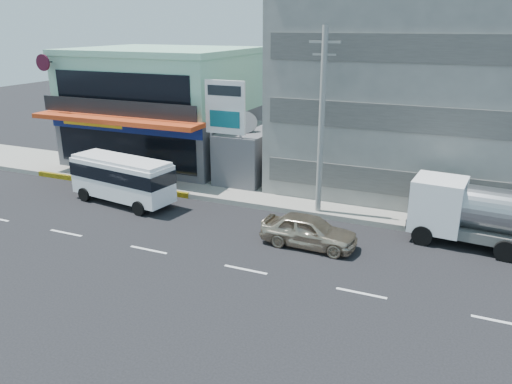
{
  "coord_description": "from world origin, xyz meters",
  "views": [
    {
      "loc": [
        13.05,
        -17.51,
        10.05
      ],
      "look_at": [
        3.84,
        3.81,
        2.2
      ],
      "focal_mm": 35.0,
      "sensor_mm": 36.0,
      "label": 1
    }
  ],
  "objects_px": {
    "concrete_building": "(421,76)",
    "satellite_dish": "(245,131)",
    "tanker_truck": "(491,215)",
    "minibus": "(122,177)",
    "shop_building": "(164,109)",
    "motorcycle_rider": "(126,191)",
    "utility_pole_near": "(321,123)",
    "sedan": "(309,231)",
    "billboard": "(225,114)"
  },
  "relations": [
    {
      "from": "shop_building",
      "to": "concrete_building",
      "type": "bearing_deg",
      "value": 3.35
    },
    {
      "from": "sedan",
      "to": "concrete_building",
      "type": "bearing_deg",
      "value": -14.33
    },
    {
      "from": "shop_building",
      "to": "sedan",
      "type": "bearing_deg",
      "value": -35.54
    },
    {
      "from": "tanker_truck",
      "to": "motorcycle_rider",
      "type": "xyz_separation_m",
      "value": [
        -19.66,
        -1.38,
        -0.98
      ]
    },
    {
      "from": "shop_building",
      "to": "motorcycle_rider",
      "type": "bearing_deg",
      "value": -71.87
    },
    {
      "from": "satellite_dish",
      "to": "billboard",
      "type": "distance_m",
      "value": 2.31
    },
    {
      "from": "utility_pole_near",
      "to": "concrete_building",
      "type": "bearing_deg",
      "value": 62.24
    },
    {
      "from": "concrete_building",
      "to": "satellite_dish",
      "type": "bearing_deg",
      "value": -158.2
    },
    {
      "from": "shop_building",
      "to": "sedan",
      "type": "distance_m",
      "value": 18.39
    },
    {
      "from": "satellite_dish",
      "to": "sedan",
      "type": "relative_size",
      "value": 0.33
    },
    {
      "from": "minibus",
      "to": "concrete_building",
      "type": "bearing_deg",
      "value": 33.89
    },
    {
      "from": "utility_pole_near",
      "to": "motorcycle_rider",
      "type": "relative_size",
      "value": 4.96
    },
    {
      "from": "minibus",
      "to": "tanker_truck",
      "type": "bearing_deg",
      "value": 4.88
    },
    {
      "from": "sedan",
      "to": "motorcycle_rider",
      "type": "xyz_separation_m",
      "value": [
        -11.86,
        1.73,
        -0.11
      ]
    },
    {
      "from": "minibus",
      "to": "sedan",
      "type": "relative_size",
      "value": 1.47
    },
    {
      "from": "motorcycle_rider",
      "to": "utility_pole_near",
      "type": "bearing_deg",
      "value": 11.45
    },
    {
      "from": "concrete_building",
      "to": "minibus",
      "type": "relative_size",
      "value": 2.37
    },
    {
      "from": "tanker_truck",
      "to": "minibus",
      "type": "bearing_deg",
      "value": -175.12
    },
    {
      "from": "billboard",
      "to": "utility_pole_near",
      "type": "height_order",
      "value": "utility_pole_near"
    },
    {
      "from": "utility_pole_near",
      "to": "minibus",
      "type": "height_order",
      "value": "utility_pole_near"
    },
    {
      "from": "utility_pole_near",
      "to": "sedan",
      "type": "height_order",
      "value": "utility_pole_near"
    },
    {
      "from": "minibus",
      "to": "tanker_truck",
      "type": "height_order",
      "value": "tanker_truck"
    },
    {
      "from": "tanker_truck",
      "to": "utility_pole_near",
      "type": "bearing_deg",
      "value": 174.19
    },
    {
      "from": "satellite_dish",
      "to": "sedan",
      "type": "xyz_separation_m",
      "value": [
        6.74,
        -7.58,
        -2.8
      ]
    },
    {
      "from": "concrete_building",
      "to": "motorcycle_rider",
      "type": "height_order",
      "value": "concrete_building"
    },
    {
      "from": "shop_building",
      "to": "satellite_dish",
      "type": "height_order",
      "value": "shop_building"
    },
    {
      "from": "concrete_building",
      "to": "billboard",
      "type": "xyz_separation_m",
      "value": [
        -10.5,
        -5.8,
        -2.07
      ]
    },
    {
      "from": "shop_building",
      "to": "utility_pole_near",
      "type": "distance_m",
      "value": 15.5
    },
    {
      "from": "satellite_dish",
      "to": "concrete_building",
      "type": "bearing_deg",
      "value": 21.8
    },
    {
      "from": "sedan",
      "to": "tanker_truck",
      "type": "relative_size",
      "value": 0.58
    },
    {
      "from": "billboard",
      "to": "motorcycle_rider",
      "type": "height_order",
      "value": "billboard"
    },
    {
      "from": "minibus",
      "to": "sedan",
      "type": "height_order",
      "value": "minibus"
    },
    {
      "from": "minibus",
      "to": "motorcycle_rider",
      "type": "relative_size",
      "value": 3.35
    },
    {
      "from": "shop_building",
      "to": "minibus",
      "type": "bearing_deg",
      "value": -72.33
    },
    {
      "from": "shop_building",
      "to": "concrete_building",
      "type": "distance_m",
      "value": 18.28
    },
    {
      "from": "concrete_building",
      "to": "utility_pole_near",
      "type": "height_order",
      "value": "concrete_building"
    },
    {
      "from": "sedan",
      "to": "motorcycle_rider",
      "type": "bearing_deg",
      "value": 83.11
    },
    {
      "from": "concrete_building",
      "to": "satellite_dish",
      "type": "distance_m",
      "value": 11.3
    },
    {
      "from": "shop_building",
      "to": "utility_pole_near",
      "type": "height_order",
      "value": "utility_pole_near"
    },
    {
      "from": "concrete_building",
      "to": "motorcycle_rider",
      "type": "bearing_deg",
      "value": -146.91
    },
    {
      "from": "concrete_building",
      "to": "tanker_truck",
      "type": "xyz_separation_m",
      "value": [
        4.54,
        -8.47,
        -5.36
      ]
    },
    {
      "from": "sedan",
      "to": "tanker_truck",
      "type": "xyz_separation_m",
      "value": [
        7.8,
        3.11,
        0.87
      ]
    },
    {
      "from": "billboard",
      "to": "minibus",
      "type": "bearing_deg",
      "value": -136.66
    },
    {
      "from": "billboard",
      "to": "utility_pole_near",
      "type": "xyz_separation_m",
      "value": [
        6.5,
        -1.8,
        0.22
      ]
    },
    {
      "from": "minibus",
      "to": "tanker_truck",
      "type": "relative_size",
      "value": 0.85
    },
    {
      "from": "satellite_dish",
      "to": "motorcycle_rider",
      "type": "distance_m",
      "value": 8.3
    },
    {
      "from": "concrete_building",
      "to": "minibus",
      "type": "bearing_deg",
      "value": -146.11
    },
    {
      "from": "utility_pole_near",
      "to": "motorcycle_rider",
      "type": "xyz_separation_m",
      "value": [
        -11.12,
        -2.25,
        -4.48
      ]
    },
    {
      "from": "billboard",
      "to": "sedan",
      "type": "relative_size",
      "value": 1.51
    },
    {
      "from": "minibus",
      "to": "tanker_truck",
      "type": "distance_m",
      "value": 19.71
    }
  ]
}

